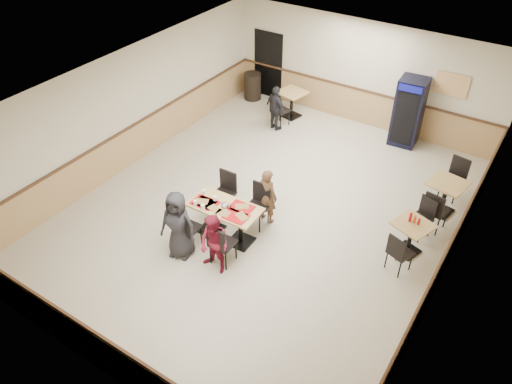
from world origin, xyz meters
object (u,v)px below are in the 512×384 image
Objects in this scene: main_table at (225,216)px; trash_bin at (253,86)px; side_table_far at (445,193)px; pepsi_cooler at (408,112)px; side_table_near at (411,233)px; diner_man_opposite at (267,196)px; diner_woman_right at (214,245)px; lone_diner at (276,109)px; diner_woman_left at (178,225)px; back_table at (292,100)px.

main_table is 1.84× the size of trash_bin.
main_table is at bearing -61.67° from trash_bin.
pepsi_cooler is (-1.79, 2.45, 0.40)m from side_table_far.
side_table_near is at bearing -96.54° from side_table_far.
pepsi_cooler reaches higher than side_table_near.
trash_bin is (-3.56, 4.82, -0.25)m from diner_man_opposite.
pepsi_cooler is (-1.60, 4.13, 0.45)m from side_table_near.
diner_man_opposite is at bearing 95.65° from diner_woman_right.
diner_woman_left is at bearing 120.86° from lone_diner.
diner_woman_left is 5.54m from lone_diner.
side_table_near is 4.45m from pepsi_cooler.
trash_bin reaches higher than back_table.
lone_diner is 5.26m from side_table_far.
diner_man_opposite reaches higher than back_table.
pepsi_cooler reaches higher than main_table.
trash_bin is (-3.11, 5.76, -0.12)m from main_table.
pepsi_cooler is at bearing 111.17° from side_table_near.
diner_woman_left is 1.15× the size of diner_man_opposite.
pepsi_cooler is at bearing -138.49° from lone_diner.
lone_diner reaches higher than trash_bin.
main_table is 5.61m from back_table.
lone_diner is at bearing -162.65° from pepsi_cooler.
diner_woman_left is 1.74× the size of side_table_near.
main_table is 1.01m from diner_woman_right.
side_table_far is (5.13, -1.14, -0.12)m from lone_diner.
side_table_near is 1.69m from side_table_far.
diner_man_opposite is 4.00m from side_table_far.
diner_woman_left is 2.10m from diner_man_opposite.
pepsi_cooler is at bearing 6.70° from back_table.
diner_man_opposite is 0.72× the size of pepsi_cooler.
main_table is at bearing -137.35° from side_table_far.
side_table_near is 6.19m from back_table.
lone_diner is 3.60m from pepsi_cooler.
diner_man_opposite is (0.92, 1.89, -0.10)m from diner_woman_left.
diner_woman_right is 7.55m from trash_bin.
diner_woman_left is at bearing -170.98° from diner_woman_right.
diner_man_opposite is 1.51× the size of back_table.
diner_woman_right is 6.88m from pepsi_cooler.
side_table_near is 1.05× the size of trash_bin.
side_table_far is at bearing -135.26° from diner_man_opposite.
main_table is at bearing -154.11° from side_table_near.
diner_man_opposite is 5.06m from pepsi_cooler.
lone_diner is at bearing 150.26° from side_table_near.
diner_woman_left is at bearing 71.73° from diner_man_opposite.
main_table is 3.84m from side_table_near.
diner_woman_right is at bearing -127.11° from side_table_far.
back_table reaches higher than side_table_near.
main_table is at bearing -74.65° from back_table.
pepsi_cooler reaches higher than trash_bin.
diner_man_opposite is at bearing -110.03° from pepsi_cooler.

